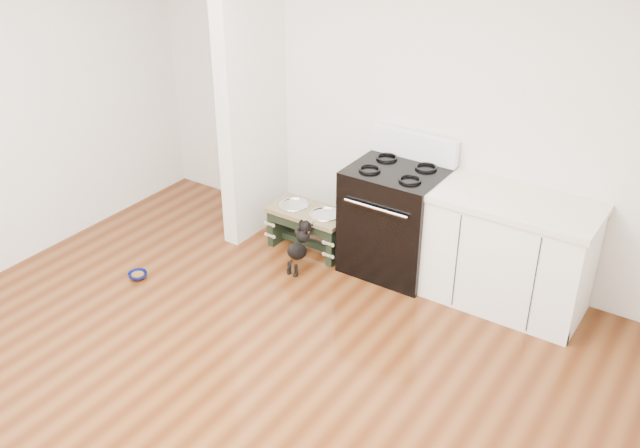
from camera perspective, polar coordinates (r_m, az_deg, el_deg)
The scene contains 8 objects.
ground at distance 4.90m, azimuth -9.37°, elevation -13.75°, with size 5.00×5.00×0.00m, color #48210D.
room_shell at distance 4.00m, azimuth -11.19°, elevation 3.67°, with size 5.00×5.00×5.00m.
partition_wall at distance 6.29m, azimuth -5.49°, elevation 10.73°, with size 0.15×0.80×2.70m, color silver.
oven_range at distance 5.96m, azimuth 6.05°, elevation 0.49°, with size 0.76×0.69×1.14m.
cabinet_run at distance 5.67m, azimuth 14.88°, elevation -2.26°, with size 1.24×0.64×0.91m.
dog_feeder at distance 6.29m, azimuth -0.89°, elevation 0.20°, with size 0.71×0.38×0.41m.
puppy at distance 6.01m, azimuth -1.65°, elevation -1.70°, with size 0.12×0.37×0.43m.
floor_bowl at distance 6.19m, azimuth -14.37°, elevation -4.00°, with size 0.21×0.21×0.05m.
Camera 1 is at (2.62, -2.54, 3.28)m, focal length 40.00 mm.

